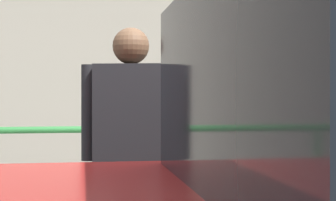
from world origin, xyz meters
name	(u,v)px	position (x,y,z in m)	size (l,w,h in m)	color
parking_meter	(211,133)	(-0.08, 0.36, 1.19)	(0.18, 0.19, 1.40)	slate
pedestrian_at_meter	(131,146)	(-0.56, 0.45, 1.11)	(0.67, 0.42, 1.67)	black
background_railing	(173,155)	(0.00, 2.10, 0.88)	(24.06, 0.06, 0.99)	#2D7A38
backdrop_wall	(136,73)	(0.00, 5.19, 1.78)	(32.00, 0.50, 3.56)	#ADA38E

